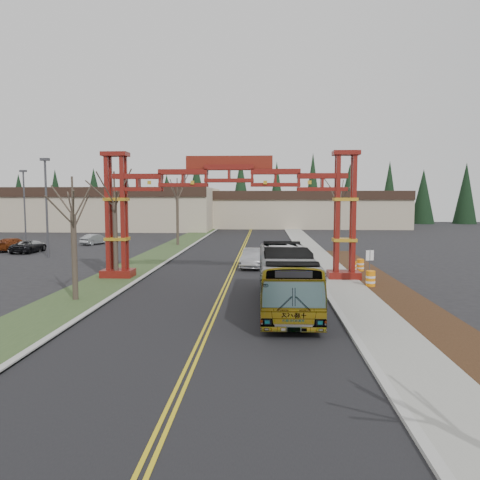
# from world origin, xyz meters

# --- Properties ---
(ground) EXTENTS (200.00, 200.00, 0.00)m
(ground) POSITION_xyz_m (0.00, 0.00, 0.00)
(ground) COLOR black
(ground) RESTS_ON ground
(road) EXTENTS (12.00, 110.00, 0.02)m
(road) POSITION_xyz_m (0.00, 25.00, 0.01)
(road) COLOR black
(road) RESTS_ON ground
(lane_line_left) EXTENTS (0.12, 100.00, 0.01)m
(lane_line_left) POSITION_xyz_m (-0.12, 25.00, 0.03)
(lane_line_left) COLOR gold
(lane_line_left) RESTS_ON road
(lane_line_right) EXTENTS (0.12, 100.00, 0.01)m
(lane_line_right) POSITION_xyz_m (0.12, 25.00, 0.03)
(lane_line_right) COLOR gold
(lane_line_right) RESTS_ON road
(curb_right) EXTENTS (0.30, 110.00, 0.15)m
(curb_right) POSITION_xyz_m (6.15, 25.00, 0.07)
(curb_right) COLOR #AEAEA8
(curb_right) RESTS_ON ground
(sidewalk_right) EXTENTS (2.60, 110.00, 0.14)m
(sidewalk_right) POSITION_xyz_m (7.60, 25.00, 0.08)
(sidewalk_right) COLOR gray
(sidewalk_right) RESTS_ON ground
(landscape_strip) EXTENTS (2.60, 50.00, 0.12)m
(landscape_strip) POSITION_xyz_m (10.20, 10.00, 0.06)
(landscape_strip) COLOR black
(landscape_strip) RESTS_ON ground
(grass_median) EXTENTS (4.00, 110.00, 0.08)m
(grass_median) POSITION_xyz_m (-8.00, 25.00, 0.04)
(grass_median) COLOR #314A25
(grass_median) RESTS_ON ground
(curb_left) EXTENTS (0.30, 110.00, 0.15)m
(curb_left) POSITION_xyz_m (-6.15, 25.00, 0.07)
(curb_left) COLOR #AEAEA8
(curb_left) RESTS_ON ground
(gateway_arch) EXTENTS (18.20, 1.60, 8.90)m
(gateway_arch) POSITION_xyz_m (0.00, 18.00, 5.98)
(gateway_arch) COLOR #65130D
(gateway_arch) RESTS_ON ground
(retail_building_west) EXTENTS (46.00, 22.30, 7.50)m
(retail_building_west) POSITION_xyz_m (-30.00, 71.96, 3.76)
(retail_building_west) COLOR #BCAC8F
(retail_building_west) RESTS_ON ground
(retail_building_east) EXTENTS (38.00, 20.30, 7.00)m
(retail_building_east) POSITION_xyz_m (10.00, 79.95, 3.51)
(retail_building_east) COLOR #BCAC8F
(retail_building_east) RESTS_ON ground
(conifer_treeline) EXTENTS (116.10, 5.60, 13.00)m
(conifer_treeline) POSITION_xyz_m (0.25, 92.00, 6.49)
(conifer_treeline) COLOR black
(conifer_treeline) RESTS_ON ground
(transit_bus) EXTENTS (2.78, 11.31, 3.14)m
(transit_bus) POSITION_xyz_m (3.59, 9.39, 1.57)
(transit_bus) COLOR #9C9DA3
(transit_bus) RESTS_ON ground
(silver_sedan) EXTENTS (2.16, 4.90, 1.56)m
(silver_sedan) POSITION_xyz_m (1.57, 23.47, 0.78)
(silver_sedan) COLOR #A5A8AD
(silver_sedan) RESTS_ON ground
(parked_car_near_b) EXTENTS (2.41, 3.94, 1.23)m
(parked_car_near_b) POSITION_xyz_m (-22.35, 32.69, 0.61)
(parked_car_near_b) COLOR white
(parked_car_near_b) RESTS_ON ground
(parked_car_near_c) EXTENTS (2.20, 4.63, 1.28)m
(parked_car_near_c) POSITION_xyz_m (-22.23, 32.87, 0.64)
(parked_car_near_c) COLOR black
(parked_car_near_c) RESTS_ON ground
(parked_car_mid_a) EXTENTS (2.41, 5.00, 1.40)m
(parked_car_mid_a) POSITION_xyz_m (-24.76, 34.36, 0.70)
(parked_car_mid_a) COLOR maroon
(parked_car_mid_a) RESTS_ON ground
(parked_car_far_a) EXTENTS (2.81, 4.13, 1.29)m
(parked_car_far_a) POSITION_xyz_m (-18.35, 41.52, 0.64)
(parked_car_far_a) COLOR #94989B
(parked_car_far_a) RESTS_ON ground
(bare_tree_median_near) EXTENTS (3.11, 3.11, 6.86)m
(bare_tree_median_near) POSITION_xyz_m (-8.00, 10.48, 4.78)
(bare_tree_median_near) COLOR #382D26
(bare_tree_median_near) RESTS_ON ground
(bare_tree_median_mid) EXTENTS (3.25, 3.25, 7.53)m
(bare_tree_median_mid) POSITION_xyz_m (-8.00, 17.62, 5.36)
(bare_tree_median_mid) COLOR #382D26
(bare_tree_median_mid) RESTS_ON ground
(bare_tree_median_far) EXTENTS (3.26, 3.26, 8.06)m
(bare_tree_median_far) POSITION_xyz_m (-8.00, 40.99, 5.86)
(bare_tree_median_far) COLOR #382D26
(bare_tree_median_far) RESTS_ON ground
(bare_tree_right_far) EXTENTS (3.11, 3.11, 7.62)m
(bare_tree_right_far) POSITION_xyz_m (10.00, 33.26, 5.53)
(bare_tree_right_far) COLOR #382D26
(bare_tree_right_far) RESTS_ON ground
(light_pole_near) EXTENTS (0.82, 0.41, 9.44)m
(light_pole_near) POSITION_xyz_m (-18.21, 28.77, 5.46)
(light_pole_near) COLOR #3F3F44
(light_pole_near) RESTS_ON ground
(light_pole_mid) EXTENTS (0.79, 0.39, 9.10)m
(light_pole_mid) POSITION_xyz_m (-27.04, 41.45, 5.27)
(light_pole_mid) COLOR #3F3F44
(light_pole_mid) RESTS_ON ground
(light_pole_far) EXTENTS (0.81, 0.40, 9.31)m
(light_pole_far) POSITION_xyz_m (-20.11, 61.61, 5.39)
(light_pole_far) COLOR #3F3F44
(light_pole_far) RESTS_ON ground
(street_sign) EXTENTS (0.53, 0.21, 2.38)m
(street_sign) POSITION_xyz_m (9.17, 15.32, 1.71)
(street_sign) COLOR #3F3F44
(street_sign) RESTS_ON ground
(barrel_south) EXTENTS (0.60, 0.60, 1.10)m
(barrel_south) POSITION_xyz_m (9.19, 15.06, 0.55)
(barrel_south) COLOR orange
(barrel_south) RESTS_ON ground
(barrel_mid) EXTENTS (0.50, 0.50, 0.92)m
(barrel_mid) POSITION_xyz_m (9.18, 20.87, 0.46)
(barrel_mid) COLOR orange
(barrel_mid) RESTS_ON ground
(barrel_north) EXTENTS (0.55, 0.55, 1.03)m
(barrel_north) POSITION_xyz_m (9.81, 21.36, 0.51)
(barrel_north) COLOR orange
(barrel_north) RESTS_ON ground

